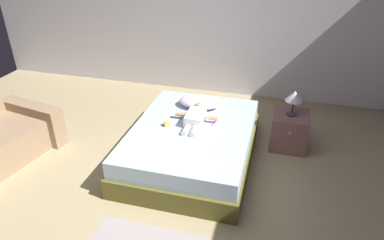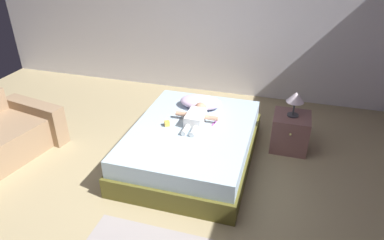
% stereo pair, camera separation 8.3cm
% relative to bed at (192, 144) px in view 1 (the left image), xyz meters
% --- Properties ---
extents(ground_plane, '(8.00, 8.00, 0.00)m').
position_rel_bed_xyz_m(ground_plane, '(-0.28, -0.86, -0.22)').
color(ground_plane, tan).
extents(wall_behind_bed, '(8.00, 0.12, 2.54)m').
position_rel_bed_xyz_m(wall_behind_bed, '(-0.28, 2.14, 1.05)').
color(wall_behind_bed, silver).
rests_on(wall_behind_bed, ground_plane).
extents(bed, '(1.44, 1.95, 0.45)m').
position_rel_bed_xyz_m(bed, '(0.00, 0.00, 0.00)').
color(bed, brown).
rests_on(bed, ground_plane).
extents(pillow, '(0.55, 0.36, 0.14)m').
position_rel_bed_xyz_m(pillow, '(-0.04, 0.55, 0.30)').
color(pillow, silver).
rests_on(pillow, bed).
extents(baby, '(0.54, 0.66, 0.16)m').
position_rel_bed_xyz_m(baby, '(0.01, 0.16, 0.30)').
color(baby, white).
rests_on(baby, bed).
extents(toothbrush, '(0.04, 0.17, 0.02)m').
position_rel_bed_xyz_m(toothbrush, '(0.24, 0.19, 0.24)').
color(toothbrush, purple).
rests_on(toothbrush, bed).
extents(nightstand, '(0.46, 0.49, 0.47)m').
position_rel_bed_xyz_m(nightstand, '(1.14, 0.61, 0.01)').
color(nightstand, '#7F5451').
rests_on(nightstand, ground_plane).
extents(lamp, '(0.22, 0.22, 0.33)m').
position_rel_bed_xyz_m(lamp, '(1.14, 0.61, 0.49)').
color(lamp, '#333338').
rests_on(lamp, nightstand).
extents(toy_block, '(0.08, 0.08, 0.06)m').
position_rel_bed_xyz_m(toy_block, '(-0.30, -0.05, 0.26)').
color(toy_block, '#ECB748').
rests_on(toy_block, bed).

